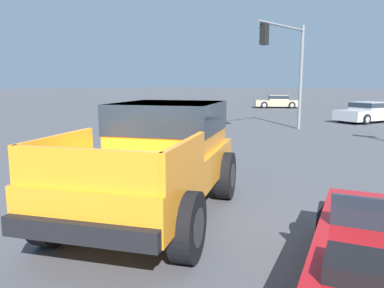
% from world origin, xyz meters
% --- Properties ---
extents(ground_plane, '(320.00, 320.00, 0.00)m').
position_xyz_m(ground_plane, '(0.00, 0.00, 0.00)').
color(ground_plane, '#4C4C51').
extents(orange_pickup_truck, '(3.98, 5.19, 1.96)m').
position_xyz_m(orange_pickup_truck, '(-0.03, 0.35, 1.12)').
color(orange_pickup_truck, orange).
rests_on(orange_pickup_truck, ground_plane).
extents(parked_car_silver, '(2.89, 4.38, 1.22)m').
position_xyz_m(parked_car_silver, '(-2.54, 19.45, 0.62)').
color(parked_car_silver, '#B7BABF').
rests_on(parked_car_silver, ground_plane).
extents(parked_car_tan, '(4.29, 3.88, 1.20)m').
position_xyz_m(parked_car_tan, '(-13.29, 27.52, 0.61)').
color(parked_car_tan, tan).
rests_on(parked_car_tan, ground_plane).
extents(traffic_light_main, '(0.38, 4.09, 5.14)m').
position_xyz_m(traffic_light_main, '(-4.05, 12.02, 3.63)').
color(traffic_light_main, slate).
rests_on(traffic_light_main, ground_plane).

